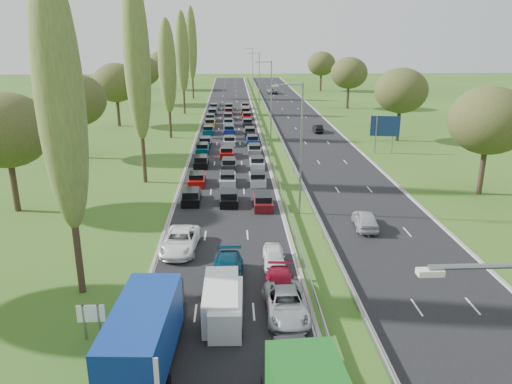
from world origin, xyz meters
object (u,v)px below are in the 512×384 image
object	(u,v)px
info_sign	(91,317)
direction_sign	(385,128)
blue_lorry	(147,333)
white_van_front	(221,299)
near_car_2	(180,241)
white_van_rear	(226,307)

from	to	relation	value
info_sign	direction_sign	size ratio (longest dim) A/B	0.40
blue_lorry	direction_sign	world-z (taller)	direction_sign
white_van_front	info_sign	xyz separation A→B (m)	(-6.97, -2.17, 0.32)
white_van_front	direction_sign	world-z (taller)	direction_sign
near_car_2	white_van_rear	size ratio (longest dim) A/B	1.21
info_sign	near_car_2	bearing A→B (deg)	72.50
white_van_front	info_sign	distance (m)	7.31
near_car_2	white_van_rear	xyz separation A→B (m)	(3.64, -10.16, 0.16)
white_van_front	direction_sign	distance (m)	46.49
near_car_2	white_van_front	world-z (taller)	white_van_front
near_car_2	blue_lorry	xyz separation A→B (m)	(-0.19, -14.28, 1.26)
white_van_front	blue_lorry	bearing A→B (deg)	-124.97
near_car_2	info_sign	bearing A→B (deg)	-103.04
direction_sign	white_van_front	bearing A→B (deg)	-118.05
blue_lorry	info_sign	xyz separation A→B (m)	(-3.46, 2.73, -0.69)
white_van_front	white_van_rear	distance (m)	0.85
blue_lorry	white_van_front	bearing A→B (deg)	57.97
blue_lorry	white_van_rear	distance (m)	5.73
near_car_2	white_van_front	xyz separation A→B (m)	(3.33, -9.38, 0.26)
white_van_front	direction_sign	size ratio (longest dim) A/B	0.98
info_sign	direction_sign	world-z (taller)	direction_sign
near_car_2	white_van_rear	bearing A→B (deg)	-65.81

